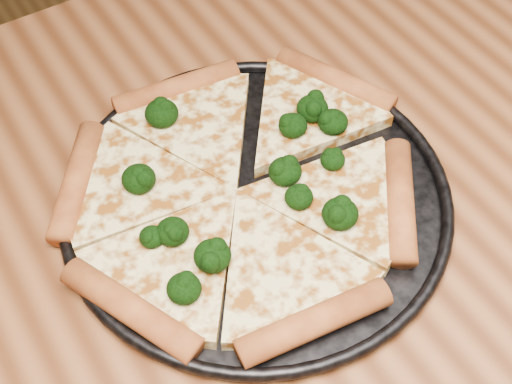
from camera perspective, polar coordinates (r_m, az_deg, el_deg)
dining_table at (r=0.71m, az=-0.49°, el=-11.36°), size 1.20×0.90×0.75m
pizza_pan at (r=0.67m, az=0.00°, el=-0.43°), size 0.36×0.36×0.02m
pizza at (r=0.67m, az=-1.28°, el=0.36°), size 0.38×0.34×0.03m
broccoli_florets at (r=0.66m, az=-0.65°, el=1.14°), size 0.24×0.22×0.02m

